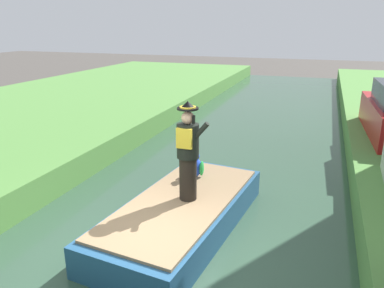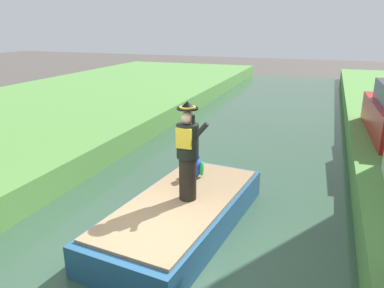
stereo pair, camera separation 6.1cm
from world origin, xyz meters
TOP-DOWN VIEW (x-y plane):
  - ground_plane at (0.00, 0.00)m, footprint 80.00×80.00m
  - canal_water at (0.00, 0.00)m, footprint 6.20×48.00m
  - boat at (0.00, 1.36)m, footprint 2.24×4.37m
  - person_pirate at (0.10, 1.43)m, footprint 0.61×0.42m
  - parrot_plush at (-0.12, 2.49)m, footprint 0.36×0.35m

SIDE VIEW (x-z plane):
  - ground_plane at x=0.00m, z-range 0.00..0.00m
  - canal_water at x=0.00m, z-range 0.00..0.10m
  - boat at x=0.00m, z-range 0.10..0.71m
  - parrot_plush at x=-0.12m, z-range 0.67..1.24m
  - person_pirate at x=0.10m, z-range 0.71..2.56m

